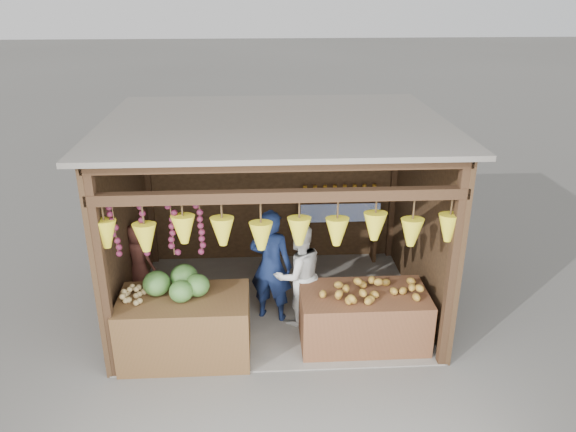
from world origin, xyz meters
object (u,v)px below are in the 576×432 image
object	(u,v)px
counter_left	(185,327)
vendor_seated	(139,257)
counter_right	(363,318)
woman_standing	(299,275)
man_standing	(271,266)

from	to	relation	value
counter_left	vendor_seated	distance (m)	1.40
counter_left	vendor_seated	size ratio (longest dim) A/B	1.59
counter_right	counter_left	bearing A→B (deg)	-175.85
counter_left	counter_right	size ratio (longest dim) A/B	0.98
counter_right	vendor_seated	world-z (taller)	vendor_seated
counter_right	woman_standing	xyz separation A→B (m)	(-0.78, 0.51, 0.36)
man_standing	vendor_seated	distance (m)	1.83
counter_right	man_standing	world-z (taller)	man_standing
counter_right	man_standing	size ratio (longest dim) A/B	0.99
counter_right	man_standing	xyz separation A→B (m)	(-1.14, 0.62, 0.44)
man_standing	woman_standing	bearing A→B (deg)	-176.61
counter_right	vendor_seated	size ratio (longest dim) A/B	1.63
counter_left	vendor_seated	bearing A→B (deg)	122.87
counter_right	woman_standing	world-z (taller)	woman_standing
counter_left	vendor_seated	xyz separation A→B (m)	(-0.73, 1.13, 0.39)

